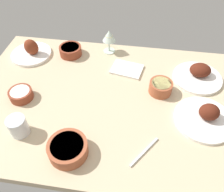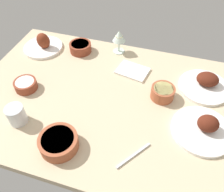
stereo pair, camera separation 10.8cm
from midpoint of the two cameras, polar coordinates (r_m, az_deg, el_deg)
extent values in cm
cube|color=#C6B28E|center=(110.96, 2.78, -1.55)|extent=(140.00, 90.00, 4.00)
cylinder|color=white|center=(144.36, -14.93, 11.72)|extent=(23.12, 23.12, 1.60)
ellipsoid|color=maroon|center=(140.47, -14.86, 13.26)|extent=(8.01, 6.17, 9.62)
cylinder|color=white|center=(124.97, 24.50, 1.96)|extent=(25.21, 25.21, 1.60)
ellipsoid|color=#511E11|center=(124.10, 25.38, 3.73)|extent=(10.80, 8.75, 6.66)
cylinder|color=white|center=(106.60, 24.47, -8.05)|extent=(25.95, 25.95, 1.60)
ellipsoid|color=#511E11|center=(104.32, 25.93, -6.46)|extent=(8.76, 7.56, 7.52)
cylinder|color=brown|center=(118.87, -18.60, 2.54)|extent=(11.13, 11.13, 4.56)
cylinder|color=white|center=(117.69, -18.80, 3.15)|extent=(9.12, 9.12, 1.00)
cylinder|color=#A35133|center=(93.00, -10.07, -11.68)|extent=(15.78, 15.78, 5.79)
cylinder|color=brown|center=(90.98, -10.27, -10.91)|extent=(12.94, 12.94, 1.00)
cylinder|color=brown|center=(136.99, -5.72, 12.03)|extent=(12.79, 12.79, 5.37)
cylinder|color=#D6BC70|center=(135.74, -5.79, 12.78)|extent=(10.49, 10.49, 1.00)
cylinder|color=#A35133|center=(111.97, 15.39, 0.69)|extent=(11.29, 11.29, 6.07)
cylinder|color=#DBCC7A|center=(110.20, 15.65, 1.59)|extent=(9.26, 9.26, 1.00)
cylinder|color=silver|center=(137.83, 3.99, 11.16)|extent=(7.00, 7.00, 0.50)
cylinder|color=silver|center=(135.64, 4.08, 12.43)|extent=(1.00, 1.00, 7.00)
cone|color=silver|center=(131.89, 4.24, 14.83)|extent=(7.60, 7.60, 6.50)
cylinder|color=beige|center=(132.68, 4.20, 14.31)|extent=(4.18, 4.18, 2.80)
cylinder|color=silver|center=(103.89, -20.33, -4.65)|extent=(7.89, 7.89, 8.88)
cube|color=white|center=(124.10, 7.72, 6.19)|extent=(18.45, 15.04, 1.20)
cube|color=silver|center=(92.72, 8.89, -14.84)|extent=(10.84, 14.49, 0.80)
camera|label=1|loc=(0.05, -87.13, 3.13)|focal=36.17mm
camera|label=2|loc=(0.05, 92.87, -3.13)|focal=36.17mm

